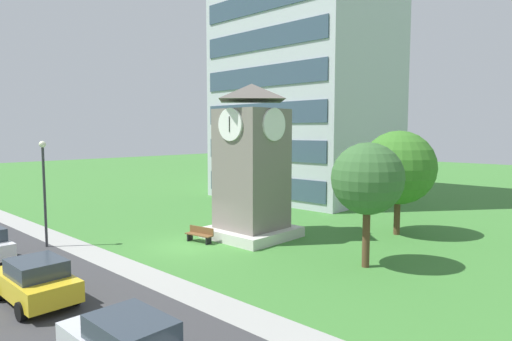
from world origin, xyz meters
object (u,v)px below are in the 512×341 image
(street_lamp, at_px, (44,182))
(tree_near_tower, at_px, (367,179))
(parked_car_yellow, at_px, (36,281))
(clock_tower, at_px, (252,170))
(tree_streetside, at_px, (398,168))
(park_bench, at_px, (200,234))

(street_lamp, height_order, tree_near_tower, tree_near_tower)
(parked_car_yellow, bearing_deg, street_lamp, 156.69)
(clock_tower, xyz_separation_m, tree_near_tower, (7.96, -0.55, 0.11))
(tree_streetside, bearing_deg, park_bench, -128.01)
(clock_tower, height_order, street_lamp, clock_tower)
(clock_tower, relative_size, tree_streetside, 1.42)
(street_lamp, distance_m, tree_near_tower, 17.21)
(park_bench, distance_m, parked_car_yellow, 10.19)
(clock_tower, bearing_deg, street_lamp, -125.69)
(park_bench, distance_m, tree_near_tower, 10.30)
(park_bench, bearing_deg, clock_tower, 65.68)
(clock_tower, distance_m, street_lamp, 11.62)
(tree_near_tower, distance_m, tree_streetside, 7.40)
(street_lamp, relative_size, tree_streetside, 0.91)
(street_lamp, bearing_deg, tree_near_tower, 31.09)
(park_bench, xyz_separation_m, tree_near_tower, (9.29, 2.42, 3.72))
(clock_tower, height_order, tree_near_tower, clock_tower)
(park_bench, bearing_deg, tree_streetside, 51.99)
(tree_near_tower, relative_size, parked_car_yellow, 1.44)
(tree_near_tower, bearing_deg, clock_tower, 176.08)
(park_bench, relative_size, street_lamp, 0.32)
(clock_tower, bearing_deg, tree_streetside, 47.11)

